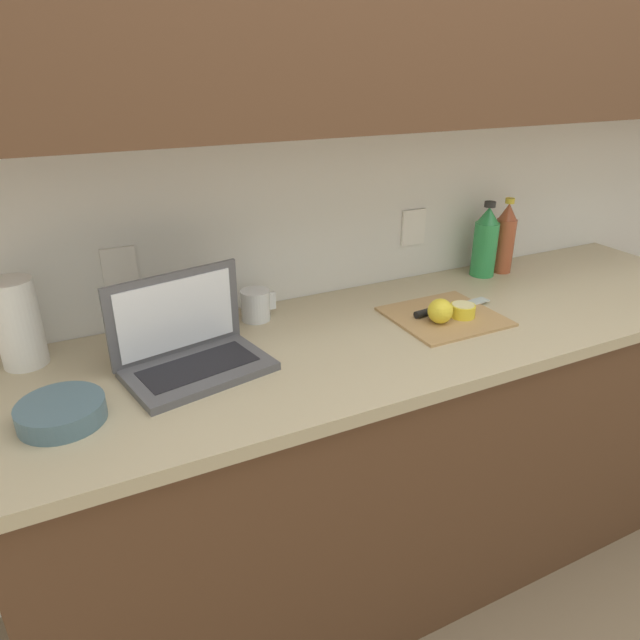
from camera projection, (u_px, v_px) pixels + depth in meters
ground_plane at (397, 552)px, 2.02m from camera, size 12.00×12.00×0.00m
wall_back at (377, 71)px, 1.58m from camera, size 5.20×0.38×2.60m
counter_unit at (409, 445)px, 1.84m from camera, size 2.28×0.66×0.89m
laptop at (189, 347)px, 1.39m from camera, size 0.38×0.28×0.23m
cutting_board at (444, 316)px, 1.68m from camera, size 0.31×0.29×0.01m
knife at (440, 309)px, 1.70m from camera, size 0.29×0.05×0.02m
lemon_half_cut at (463, 310)px, 1.66m from camera, size 0.07×0.07×0.04m
lemon_whole_beside at (440, 311)px, 1.62m from camera, size 0.07×0.07×0.07m
bottle_green_soda at (505, 239)px, 2.00m from camera, size 0.07×0.07×0.26m
bottle_oil_tall at (485, 242)px, 1.97m from camera, size 0.08×0.08×0.26m
measuring_cup at (256, 305)px, 1.65m from camera, size 0.10×0.08×0.09m
bowl_white at (61, 412)px, 1.19m from camera, size 0.18×0.18×0.05m
paper_towel_roll at (18, 323)px, 1.38m from camera, size 0.11×0.11×0.22m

